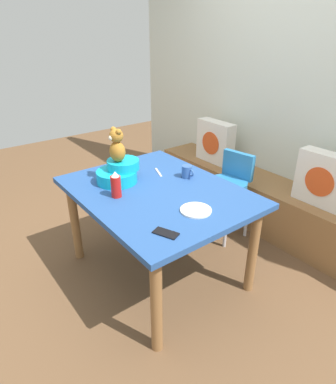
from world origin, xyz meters
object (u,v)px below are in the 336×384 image
object	(u,v)px
highchair	(229,185)
cell_phone	(166,233)
pillow_floral_right	(324,180)
coffee_mug	(187,172)
infant_seat_teal	(119,172)
dining_table	(157,201)
ketchup_bottle	(116,185)
dinner_plate_near	(196,210)
teddy_bear	(117,146)
pillow_floral_left	(215,142)

from	to	relation	value
highchair	cell_phone	size ratio (longest dim) A/B	5.49
pillow_floral_right	coffee_mug	distance (m)	1.12
pillow_floral_right	infant_seat_teal	bearing A→B (deg)	-121.93
dining_table	ketchup_bottle	world-z (taller)	ketchup_bottle
coffee_mug	cell_phone	xyz separation A→B (m)	(0.52, -0.60, -0.04)
dining_table	dinner_plate_near	size ratio (longest dim) A/B	6.63
dining_table	infant_seat_teal	distance (m)	0.36
teddy_bear	dinner_plate_near	bearing A→B (deg)	12.67
pillow_floral_left	coffee_mug	bearing A→B (deg)	-56.24
pillow_floral_right	ketchup_bottle	xyz separation A→B (m)	(-0.65, -1.52, 0.15)
dinner_plate_near	cell_phone	world-z (taller)	dinner_plate_near
dining_table	highchair	xyz separation A→B (m)	(-0.05, 0.83, -0.12)
coffee_mug	cell_phone	size ratio (longest dim) A/B	0.83
highchair	dinner_plate_near	size ratio (longest dim) A/B	3.95
coffee_mug	dinner_plate_near	distance (m)	0.52
teddy_bear	coffee_mug	bearing A→B (deg)	60.39
dining_table	ketchup_bottle	distance (m)	0.34
dinner_plate_near	cell_phone	bearing A→B (deg)	-73.87
pillow_floral_right	ketchup_bottle	distance (m)	1.66
pillow_floral_left	dining_table	bearing A→B (deg)	-62.15
highchair	dinner_plate_near	bearing A→B (deg)	-60.83
pillow_floral_left	highchair	bearing A→B (deg)	-34.64
pillow_floral_right	teddy_bear	world-z (taller)	teddy_bear
infant_seat_teal	cell_phone	distance (m)	0.79
pillow_floral_right	dinner_plate_near	xyz separation A→B (m)	(-0.17, -1.23, 0.07)
dinner_plate_near	ketchup_bottle	bearing A→B (deg)	-148.33
pillow_floral_right	dinner_plate_near	world-z (taller)	pillow_floral_right
cell_phone	coffee_mug	bearing A→B (deg)	18.39
dining_table	coffee_mug	distance (m)	0.34
dinner_plate_near	cell_phone	distance (m)	0.32
ketchup_bottle	pillow_floral_right	bearing A→B (deg)	66.77
highchair	dining_table	bearing A→B (deg)	-86.21
pillow_floral_right	coffee_mug	xyz separation A→B (m)	(-0.61, -0.93, 0.11)
dinner_plate_near	cell_phone	xyz separation A→B (m)	(0.09, -0.30, -0.00)
pillow_floral_right	coffee_mug	bearing A→B (deg)	-123.00
dining_table	ketchup_bottle	size ratio (longest dim) A/B	7.16
pillow_floral_left	cell_phone	world-z (taller)	pillow_floral_left
highchair	dinner_plate_near	world-z (taller)	highchair
pillow_floral_right	teddy_bear	bearing A→B (deg)	-121.92
dining_table	highchair	world-z (taller)	highchair
teddy_bear	cell_phone	size ratio (longest dim) A/B	1.74
coffee_mug	dinner_plate_near	xyz separation A→B (m)	(0.43, -0.29, -0.04)
infant_seat_teal	cell_phone	size ratio (longest dim) A/B	2.29
pillow_floral_left	teddy_bear	size ratio (longest dim) A/B	1.76
pillow_floral_left	highchair	world-z (taller)	pillow_floral_left
infant_seat_teal	dinner_plate_near	world-z (taller)	infant_seat_teal
teddy_bear	dinner_plate_near	size ratio (longest dim) A/B	1.25
pillow_floral_left	infant_seat_teal	bearing A→B (deg)	-75.05
infant_seat_teal	ketchup_bottle	bearing A→B (deg)	-34.41
pillow_floral_left	ketchup_bottle	world-z (taller)	ketchup_bottle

